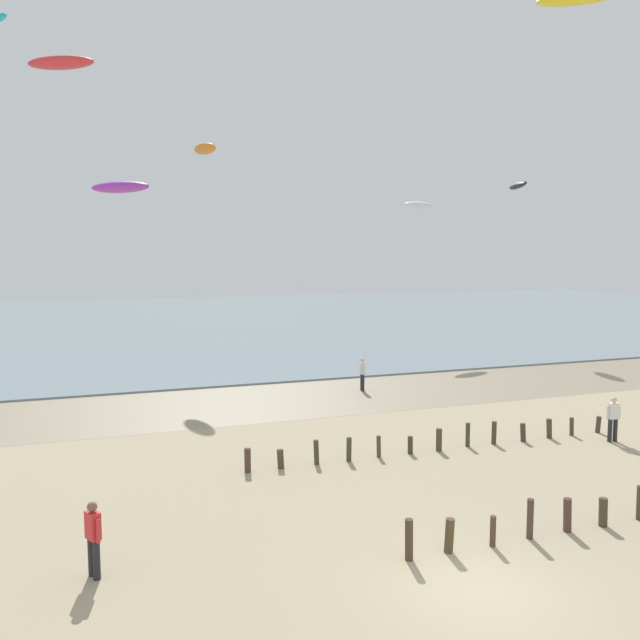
{
  "coord_description": "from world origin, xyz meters",
  "views": [
    {
      "loc": [
        -7.45,
        -10.96,
        7.03
      ],
      "look_at": [
        -0.01,
        9.99,
        4.74
      ],
      "focal_mm": 35.96,
      "sensor_mm": 36.0,
      "label": 1
    }
  ],
  "objects_px": {
    "person_nearest_camera": "(93,537)",
    "kite_aloft_7": "(518,185)",
    "kite_aloft_4": "(419,205)",
    "person_right_flank": "(613,418)",
    "kite_aloft_2": "(205,149)",
    "kite_aloft_10": "(61,63)",
    "person_by_waterline": "(362,373)",
    "kite_aloft_6": "(120,187)"
  },
  "relations": [
    {
      "from": "person_nearest_camera",
      "to": "kite_aloft_7",
      "type": "distance_m",
      "value": 42.04
    },
    {
      "from": "person_nearest_camera",
      "to": "kite_aloft_4",
      "type": "bearing_deg",
      "value": 50.94
    },
    {
      "from": "person_nearest_camera",
      "to": "person_right_flank",
      "type": "xyz_separation_m",
      "value": [
        18.41,
        4.25,
        0.0
      ]
    },
    {
      "from": "kite_aloft_2",
      "to": "kite_aloft_10",
      "type": "distance_m",
      "value": 13.95
    },
    {
      "from": "kite_aloft_7",
      "to": "person_nearest_camera",
      "type": "bearing_deg",
      "value": -31.44
    },
    {
      "from": "person_by_waterline",
      "to": "kite_aloft_7",
      "type": "xyz_separation_m",
      "value": [
        17.33,
        11.0,
        11.23
      ]
    },
    {
      "from": "person_right_flank",
      "to": "kite_aloft_4",
      "type": "bearing_deg",
      "value": 79.18
    },
    {
      "from": "kite_aloft_7",
      "to": "kite_aloft_10",
      "type": "distance_m",
      "value": 34.02
    },
    {
      "from": "kite_aloft_2",
      "to": "kite_aloft_7",
      "type": "distance_m",
      "value": 23.77
    },
    {
      "from": "person_nearest_camera",
      "to": "kite_aloft_10",
      "type": "bearing_deg",
      "value": 93.02
    },
    {
      "from": "kite_aloft_4",
      "to": "kite_aloft_6",
      "type": "xyz_separation_m",
      "value": [
        -22.0,
        -22.85,
        -1.68
      ]
    },
    {
      "from": "kite_aloft_10",
      "to": "kite_aloft_7",
      "type": "bearing_deg",
      "value": 52.46
    },
    {
      "from": "person_by_waterline",
      "to": "person_right_flank",
      "type": "height_order",
      "value": "same"
    },
    {
      "from": "person_right_flank",
      "to": "kite_aloft_6",
      "type": "bearing_deg",
      "value": 175.85
    },
    {
      "from": "person_by_waterline",
      "to": "kite_aloft_4",
      "type": "bearing_deg",
      "value": 51.98
    },
    {
      "from": "person_nearest_camera",
      "to": "kite_aloft_4",
      "type": "distance_m",
      "value": 37.81
    },
    {
      "from": "kite_aloft_4",
      "to": "kite_aloft_7",
      "type": "distance_m",
      "value": 7.76
    },
    {
      "from": "kite_aloft_10",
      "to": "kite_aloft_6",
      "type": "bearing_deg",
      "value": -48.4
    },
    {
      "from": "kite_aloft_2",
      "to": "kite_aloft_10",
      "type": "xyz_separation_m",
      "value": [
        -7.47,
        -11.73,
        1.08
      ]
    },
    {
      "from": "person_right_flank",
      "to": "kite_aloft_2",
      "type": "distance_m",
      "value": 26.79
    },
    {
      "from": "person_right_flank",
      "to": "kite_aloft_6",
      "type": "xyz_separation_m",
      "value": [
        -17.39,
        1.26,
        8.04
      ]
    },
    {
      "from": "person_nearest_camera",
      "to": "kite_aloft_4",
      "type": "relative_size",
      "value": 0.6
    },
    {
      "from": "kite_aloft_7",
      "to": "kite_aloft_4",
      "type": "bearing_deg",
      "value": -85.24
    },
    {
      "from": "person_by_waterline",
      "to": "kite_aloft_7",
      "type": "relative_size",
      "value": 0.59
    },
    {
      "from": "kite_aloft_6",
      "to": "kite_aloft_10",
      "type": "distance_m",
      "value": 9.59
    },
    {
      "from": "kite_aloft_7",
      "to": "kite_aloft_10",
      "type": "relative_size",
      "value": 1.06
    },
    {
      "from": "person_nearest_camera",
      "to": "person_by_waterline",
      "type": "height_order",
      "value": "same"
    },
    {
      "from": "kite_aloft_6",
      "to": "kite_aloft_7",
      "type": "relative_size",
      "value": 0.69
    },
    {
      "from": "person_right_flank",
      "to": "kite_aloft_7",
      "type": "height_order",
      "value": "kite_aloft_7"
    },
    {
      "from": "person_by_waterline",
      "to": "kite_aloft_10",
      "type": "xyz_separation_m",
      "value": [
        -13.83,
        -2.47,
        13.46
      ]
    },
    {
      "from": "kite_aloft_4",
      "to": "person_nearest_camera",
      "type": "bearing_deg",
      "value": 31.33
    },
    {
      "from": "kite_aloft_2",
      "to": "kite_aloft_10",
      "type": "relative_size",
      "value": 1.02
    },
    {
      "from": "person_right_flank",
      "to": "kite_aloft_6",
      "type": "relative_size",
      "value": 0.85
    },
    {
      "from": "kite_aloft_7",
      "to": "kite_aloft_10",
      "type": "height_order",
      "value": "kite_aloft_10"
    },
    {
      "from": "person_by_waterline",
      "to": "kite_aloft_10",
      "type": "relative_size",
      "value": 0.62
    },
    {
      "from": "person_nearest_camera",
      "to": "kite_aloft_2",
      "type": "height_order",
      "value": "kite_aloft_2"
    },
    {
      "from": "kite_aloft_2",
      "to": "kite_aloft_7",
      "type": "height_order",
      "value": "kite_aloft_2"
    },
    {
      "from": "kite_aloft_4",
      "to": "person_by_waterline",
      "type": "bearing_deg",
      "value": 32.38
    },
    {
      "from": "kite_aloft_6",
      "to": "kite_aloft_10",
      "type": "height_order",
      "value": "kite_aloft_10"
    },
    {
      "from": "person_by_waterline",
      "to": "kite_aloft_4",
      "type": "xyz_separation_m",
      "value": [
        9.89,
        12.66,
        9.72
      ]
    },
    {
      "from": "person_nearest_camera",
      "to": "person_by_waterline",
      "type": "distance_m",
      "value": 20.48
    },
    {
      "from": "person_by_waterline",
      "to": "kite_aloft_10",
      "type": "bearing_deg",
      "value": -169.87
    }
  ]
}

